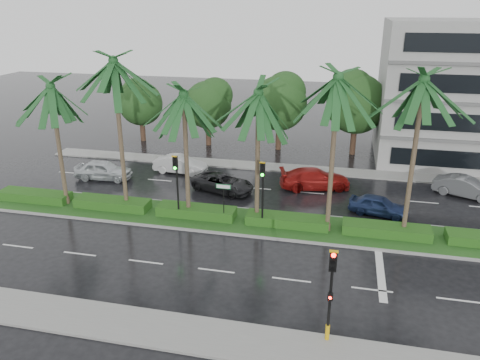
% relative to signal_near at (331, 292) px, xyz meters
% --- Properties ---
extents(ground, '(120.00, 120.00, 0.00)m').
position_rel_signal_near_xyz_m(ground, '(-6.00, 9.39, -2.50)').
color(ground, black).
rests_on(ground, ground).
extents(near_sidewalk, '(40.00, 2.40, 0.12)m').
position_rel_signal_near_xyz_m(near_sidewalk, '(-6.00, -0.81, -2.44)').
color(near_sidewalk, gray).
rests_on(near_sidewalk, ground).
extents(far_sidewalk, '(40.00, 2.00, 0.12)m').
position_rel_signal_near_xyz_m(far_sidewalk, '(-6.00, 21.39, -2.44)').
color(far_sidewalk, gray).
rests_on(far_sidewalk, ground).
extents(median, '(36.00, 4.00, 0.15)m').
position_rel_signal_near_xyz_m(median, '(-6.00, 10.39, -2.42)').
color(median, gray).
rests_on(median, ground).
extents(hedge, '(35.20, 1.40, 0.60)m').
position_rel_signal_near_xyz_m(hedge, '(-6.00, 10.39, -2.05)').
color(hedge, '#194D16').
rests_on(hedge, median).
extents(lane_markings, '(34.00, 13.06, 0.01)m').
position_rel_signal_near_xyz_m(lane_markings, '(-2.96, 8.96, -2.50)').
color(lane_markings, silver).
rests_on(lane_markings, ground).
extents(palm_row, '(26.30, 4.20, 10.65)m').
position_rel_signal_near_xyz_m(palm_row, '(-7.25, 10.41, 5.80)').
color(palm_row, '#423926').
rests_on(palm_row, median).
extents(signal_near, '(0.34, 0.45, 4.36)m').
position_rel_signal_near_xyz_m(signal_near, '(0.00, 0.00, 0.00)').
color(signal_near, black).
rests_on(signal_near, near_sidewalk).
extents(signal_median_left, '(0.34, 0.42, 4.36)m').
position_rel_signal_near_xyz_m(signal_median_left, '(-10.00, 9.69, 0.49)').
color(signal_median_left, black).
rests_on(signal_median_left, median).
extents(signal_median_right, '(0.34, 0.42, 4.36)m').
position_rel_signal_near_xyz_m(signal_median_right, '(-4.50, 9.69, 0.49)').
color(signal_median_right, black).
rests_on(signal_median_right, median).
extents(street_sign, '(0.95, 0.09, 2.60)m').
position_rel_signal_near_xyz_m(street_sign, '(-7.00, 9.87, -0.38)').
color(street_sign, black).
rests_on(street_sign, median).
extents(bg_trees, '(32.79, 5.41, 7.82)m').
position_rel_signal_near_xyz_m(bg_trees, '(-4.01, 26.98, 2.18)').
color(bg_trees, '#362518').
rests_on(bg_trees, ground).
extents(building, '(16.00, 10.00, 12.00)m').
position_rel_signal_near_xyz_m(building, '(11.00, 27.39, 3.50)').
color(building, gray).
rests_on(building, ground).
extents(car_silver, '(2.20, 4.66, 1.54)m').
position_rel_signal_near_xyz_m(car_silver, '(-18.47, 15.67, -1.73)').
color(car_silver, silver).
rests_on(car_silver, ground).
extents(car_white, '(1.76, 4.46, 1.44)m').
position_rel_signal_near_xyz_m(car_white, '(-12.99, 18.48, -1.78)').
color(car_white, '#B7B7B7').
rests_on(car_white, ground).
extents(car_darkgrey, '(3.57, 5.23, 1.33)m').
position_rel_signal_near_xyz_m(car_darkgrey, '(-8.49, 15.30, -1.84)').
color(car_darkgrey, black).
rests_on(car_darkgrey, ground).
extents(car_red, '(3.49, 5.70, 1.54)m').
position_rel_signal_near_xyz_m(car_red, '(-1.80, 17.43, -1.73)').
color(car_red, maroon).
rests_on(car_red, ground).
extents(car_blue, '(2.38, 4.12, 1.32)m').
position_rel_signal_near_xyz_m(car_blue, '(2.70, 13.58, -1.84)').
color(car_blue, navy).
rests_on(car_blue, ground).
extents(car_grey, '(3.20, 4.68, 1.46)m').
position_rel_signal_near_xyz_m(car_grey, '(9.05, 18.20, -1.77)').
color(car_grey, '#5E6063').
rests_on(car_grey, ground).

